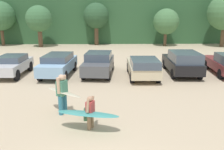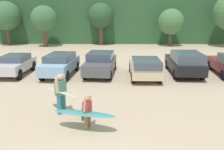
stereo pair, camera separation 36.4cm
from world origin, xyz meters
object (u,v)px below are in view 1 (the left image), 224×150
Objects in this scene: surfboard_cream at (64,92)px; surfboard_teal at (88,114)px; backpack_dropped at (87,114)px; parked_car_black at (182,62)px; person_child at (90,110)px; person_adult at (62,92)px; parked_car_sky_blue at (58,64)px; parked_car_silver at (12,65)px; parked_car_dark_gray at (99,63)px; parked_car_champagne at (143,67)px.

surfboard_teal is (1.15, -1.59, -0.30)m from surfboard_cream.
surfboard_cream is at bearing 147.18° from backpack_dropped.
parked_car_black is 3.63× the size of person_child.
parked_car_sky_blue is at bearing -53.48° from person_adult.
parked_car_silver reaches higher than backpack_dropped.
parked_car_silver is at bearing 96.98° from parked_car_dark_gray.
parked_car_sky_blue is 1.02× the size of parked_car_champagne.
parked_car_silver is at bearing 85.44° from parked_car_champagne.
parked_car_black is at bearing 49.95° from backpack_dropped.
parked_car_dark_gray is 8.33m from surfboard_teal.
parked_car_champagne is 2.50× the size of person_adult.
surfboard_cream is (1.51, -6.48, 0.14)m from parked_car_sky_blue.
surfboard_teal is at bearing -175.28° from parked_car_dark_gray.
person_adult is at bearing 149.48° from backpack_dropped.
parked_car_champagne is 3.40× the size of person_child.
person_child is at bearing 146.27° from parked_car_black.
person_child reaches higher than surfboard_teal.
parked_car_sky_blue is 6.66m from person_adult.
surfboard_cream is at bearing -143.41° from parked_car_silver.
surfboard_teal is (2.66, -8.07, -0.15)m from parked_car_sky_blue.
parked_car_sky_blue reaches higher than surfboard_cream.
surfboard_cream is at bearing -162.25° from parked_car_sky_blue.
person_child is 0.67× the size of surfboard_cream.
surfboard_teal is (1.21, -1.57, -0.33)m from person_adult.
person_adult is 1.36× the size of person_child.
parked_car_silver is 8.11m from surfboard_cream.
surfboard_cream is at bearing -39.96° from surfboard_teal.
parked_car_champagne reaches higher than surfboard_teal.
parked_car_black is at bearing -102.34° from person_child.
parked_car_dark_gray reaches higher than parked_car_sky_blue.
parked_car_silver is at bearing -13.52° from surfboard_cream.
parked_car_champagne is at bearing -102.98° from parked_car_dark_gray.
parked_car_sky_blue is 8.39m from person_child.
surfboard_teal is (-0.13, -8.33, -0.15)m from parked_car_dark_gray.
parked_car_dark_gray is at bearing -66.39° from person_child.
parked_car_sky_blue is 0.98× the size of parked_car_dark_gray.
parked_car_dark_gray reaches higher than backpack_dropped.
person_child is 0.95m from backpack_dropped.
surfboard_cream is at bearing -137.86° from person_adult.
person_child is at bearing -105.67° from surfboard_teal.
parked_car_black is 10.02m from person_child.
parked_car_champagne is 9.77× the size of backpack_dropped.
parked_car_black is 2.45× the size of surfboard_cream.
parked_car_dark_gray reaches higher than surfboard_cream.
parked_car_silver is at bearing 92.70° from parked_car_black.
parked_car_black is at bearing -84.39° from parked_car_sky_blue.
surfboard_teal is (-0.08, -0.14, -0.07)m from person_child.
parked_car_black is at bearing -96.24° from surfboard_cream.
parked_car_silver reaches higher than surfboard_teal.
parked_car_black is at bearing -111.92° from surfboard_teal.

